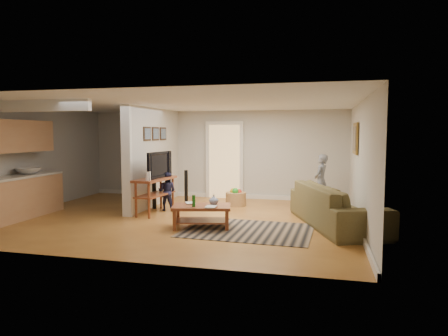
{
  "coord_description": "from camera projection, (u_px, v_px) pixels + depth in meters",
  "views": [
    {
      "loc": [
        2.98,
        -8.16,
        1.87
      ],
      "look_at": [
        0.91,
        0.34,
        1.1
      ],
      "focal_mm": 32.0,
      "sensor_mm": 36.0,
      "label": 1
    }
  ],
  "objects": [
    {
      "name": "sofa",
      "position": [
        335.0,
        226.0,
        8.06
      ],
      "size": [
        1.99,
        3.03,
        0.82
      ],
      "primitive_type": "imported",
      "rotation": [
        0.0,
        0.0,
        1.91
      ],
      "color": "#443D22",
      "rests_on": "ground"
    },
    {
      "name": "tv_console",
      "position": [
        155.0,
        181.0,
        9.25
      ],
      "size": [
        0.63,
        1.36,
        1.14
      ],
      "rotation": [
        0.0,
        0.0,
        -0.1
      ],
      "color": "brown",
      "rests_on": "ground"
    },
    {
      "name": "coffee_table",
      "position": [
        202.0,
        210.0,
        7.88
      ],
      "size": [
        1.25,
        0.9,
        0.67
      ],
      "rotation": [
        0.0,
        0.0,
        0.23
      ],
      "color": "brown",
      "rests_on": "ground"
    },
    {
      "name": "ground",
      "position": [
        180.0,
        218.0,
        8.76
      ],
      "size": [
        7.5,
        7.5,
        0.0
      ],
      "primitive_type": "plane",
      "color": "brown",
      "rests_on": "ground"
    },
    {
      "name": "room_shell",
      "position": [
        143.0,
        151.0,
        9.3
      ],
      "size": [
        7.54,
        6.02,
        2.52
      ],
      "color": "beige",
      "rests_on": "ground"
    },
    {
      "name": "speaker_left",
      "position": [
        154.0,
        190.0,
        9.85
      ],
      "size": [
        0.12,
        0.12,
        0.95
      ],
      "primitive_type": "cube",
      "rotation": [
        0.0,
        0.0,
        0.29
      ],
      "color": "black",
      "rests_on": "ground"
    },
    {
      "name": "toddler",
      "position": [
        167.0,
        211.0,
        9.63
      ],
      "size": [
        0.45,
        0.36,
        0.93
      ],
      "primitive_type": "imported",
      "rotation": [
        0.0,
        0.0,
        3.15
      ],
      "color": "#1D1E3D",
      "rests_on": "ground"
    },
    {
      "name": "area_rug",
      "position": [
        248.0,
        230.0,
        7.65
      ],
      "size": [
        2.51,
        1.89,
        0.01
      ],
      "primitive_type": "cube",
      "rotation": [
        0.0,
        0.0,
        -0.05
      ],
      "color": "black",
      "rests_on": "ground"
    },
    {
      "name": "speaker_right",
      "position": [
        186.0,
        187.0,
        10.47
      ],
      "size": [
        0.11,
        0.11,
        0.9
      ],
      "primitive_type": "cube",
      "rotation": [
        0.0,
        0.0,
        0.34
      ],
      "color": "black",
      "rests_on": "ground"
    },
    {
      "name": "child",
      "position": [
        320.0,
        208.0,
        10.0
      ],
      "size": [
        0.47,
        0.57,
        1.34
      ],
      "primitive_type": "imported",
      "rotation": [
        0.0,
        0.0,
        -1.92
      ],
      "color": "gray",
      "rests_on": "ground"
    },
    {
      "name": "toy_basket",
      "position": [
        236.0,
        198.0,
        10.28
      ],
      "size": [
        0.53,
        0.53,
        0.47
      ],
      "color": "olive",
      "rests_on": "ground"
    }
  ]
}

